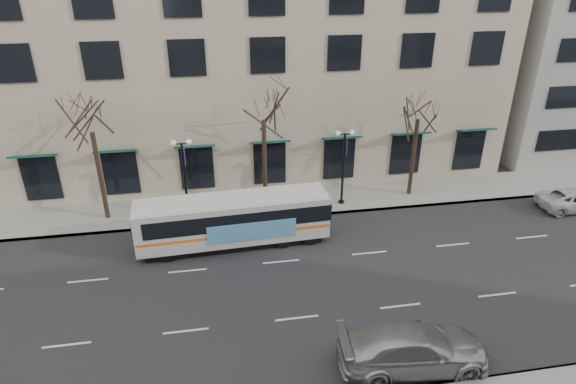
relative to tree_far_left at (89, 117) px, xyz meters
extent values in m
plane|color=black|center=(10.00, -8.80, -6.70)|extent=(160.00, 160.00, 0.00)
cube|color=gray|center=(15.00, 0.20, -6.62)|extent=(80.00, 4.00, 0.15)
cylinder|color=black|center=(0.00, 0.00, -3.83)|extent=(0.28, 0.28, 5.74)
cylinder|color=black|center=(10.00, 0.00, -3.72)|extent=(0.28, 0.28, 5.95)
cylinder|color=black|center=(20.00, 0.00, -3.97)|extent=(0.28, 0.28, 5.46)
cylinder|color=black|center=(5.00, -0.60, -4.20)|extent=(0.16, 0.16, 5.00)
cylinder|color=black|center=(5.00, -0.60, -6.55)|extent=(0.36, 0.36, 0.30)
cube|color=black|center=(5.00, -0.60, -1.75)|extent=(0.90, 0.06, 0.06)
sphere|color=silver|center=(4.55, -0.60, -1.65)|extent=(0.32, 0.32, 0.32)
sphere|color=silver|center=(5.45, -0.60, -1.65)|extent=(0.32, 0.32, 0.32)
cube|color=#4B1E72|center=(5.12, -0.60, -2.60)|extent=(0.04, 0.45, 1.00)
cylinder|color=black|center=(15.00, -0.60, -4.20)|extent=(0.16, 0.16, 5.00)
cylinder|color=black|center=(15.00, -0.60, -6.55)|extent=(0.36, 0.36, 0.30)
cube|color=black|center=(15.00, -0.60, -1.75)|extent=(0.90, 0.06, 0.06)
sphere|color=silver|center=(14.55, -0.60, -1.65)|extent=(0.32, 0.32, 0.32)
sphere|color=silver|center=(15.45, -0.60, -1.65)|extent=(0.32, 0.32, 0.32)
cube|color=#4B1E72|center=(15.12, -0.60, -2.60)|extent=(0.04, 0.45, 1.00)
cube|color=silver|center=(7.64, -4.20, -5.07)|extent=(10.80, 2.81, 2.45)
cube|color=black|center=(7.64, -4.20, -6.45)|extent=(9.94, 2.49, 0.40)
cube|color=black|center=(7.91, -4.19, -4.69)|extent=(10.38, 2.82, 0.98)
cube|color=orange|center=(7.64, -4.20, -5.49)|extent=(10.70, 2.83, 0.16)
cube|color=#579BD5|center=(8.59, -5.34, -5.32)|extent=(4.91, 0.28, 1.07)
cube|color=silver|center=(7.64, -4.20, -3.82)|extent=(10.26, 2.55, 0.07)
cylinder|color=black|center=(3.95, -5.40, -6.25)|extent=(0.90, 0.29, 0.89)
cylinder|color=black|center=(3.85, -3.34, -6.25)|extent=(0.90, 0.29, 0.89)
cylinder|color=black|center=(10.37, -5.10, -6.25)|extent=(0.90, 0.29, 0.89)
cylinder|color=black|center=(10.27, -3.05, -6.25)|extent=(0.90, 0.29, 0.89)
cylinder|color=black|center=(11.97, -5.03, -6.25)|extent=(0.90, 0.29, 0.89)
cylinder|color=black|center=(11.88, -2.98, -6.25)|extent=(0.90, 0.29, 0.89)
imported|color=#9FA1A6|center=(14.05, -14.63, -5.82)|extent=(6.21, 2.88, 1.76)
imported|color=silver|center=(29.84, -3.71, -6.04)|extent=(4.83, 2.34, 1.32)
camera|label=1|loc=(6.68, -28.00, 8.20)|focal=30.00mm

